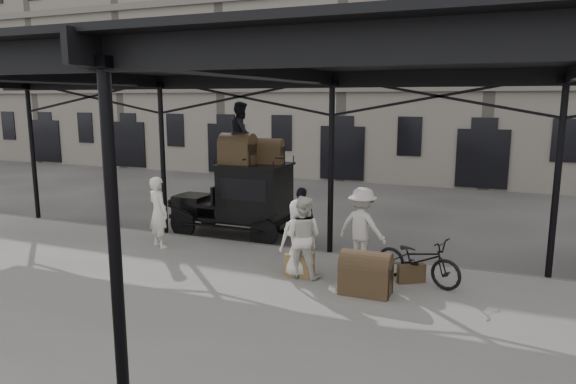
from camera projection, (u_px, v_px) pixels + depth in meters
name	position (u px, v px, depth m)	size (l,w,h in m)	color
ground	(302.00, 283.00, 11.28)	(120.00, 120.00, 0.00)	#383533
platform	(264.00, 314.00, 9.45)	(28.00, 8.00, 0.15)	slate
canopy	(268.00, 63.00, 8.90)	(22.50, 9.00, 4.74)	black
building_frontage	(426.00, 40.00, 26.43)	(64.00, 8.00, 14.00)	slate
taxi	(245.00, 197.00, 14.84)	(3.65, 1.55, 2.18)	black
porter_left	(158.00, 212.00, 13.36)	(0.68, 0.45, 1.86)	silver
porter_midleft	(302.00, 237.00, 11.10)	(0.88, 0.68, 1.80)	silver
porter_centre	(299.00, 238.00, 11.19)	(0.84, 0.54, 1.71)	silver
porter_official	(302.00, 220.00, 13.01)	(0.97, 0.40, 1.65)	black
porter_right	(362.00, 227.00, 11.88)	(1.19, 0.68, 1.84)	beige
bicycle	(418.00, 260.00, 10.80)	(0.67, 1.93, 1.01)	black
porter_roof	(242.00, 133.00, 14.43)	(0.85, 0.66, 1.74)	black
steamer_trunk_roof_near	(238.00, 151.00, 14.41)	(0.99, 0.61, 0.73)	#4E3B24
steamer_trunk_roof_far	(269.00, 153.00, 14.55)	(0.81, 0.50, 0.60)	#4E3B24
steamer_trunk_platform	(366.00, 276.00, 10.22)	(1.00, 0.61, 0.73)	#4E3B24
wicker_hamper	(300.00, 264.00, 11.31)	(0.60, 0.45, 0.50)	brown
suitcase_upright	(366.00, 265.00, 11.31)	(0.15, 0.60, 0.45)	#4E3B24
suitcase_flat	(411.00, 274.00, 10.84)	(0.60, 0.15, 0.40)	#4E3B24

